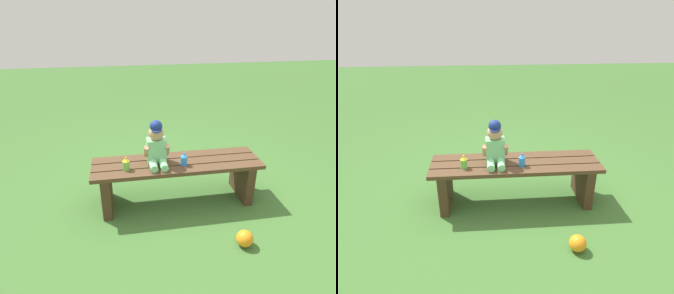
% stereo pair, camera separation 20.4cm
% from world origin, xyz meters
% --- Properties ---
extents(ground_plane, '(16.00, 16.00, 0.00)m').
position_xyz_m(ground_plane, '(0.00, 0.00, 0.00)').
color(ground_plane, '#3D6B2D').
extents(park_bench, '(1.55, 0.42, 0.42)m').
position_xyz_m(park_bench, '(0.00, 0.00, 0.29)').
color(park_bench, '#513823').
rests_on(park_bench, ground_plane).
extents(child_figure, '(0.23, 0.27, 0.40)m').
position_xyz_m(child_figure, '(-0.18, 0.01, 0.60)').
color(child_figure, '#7FCC8C').
rests_on(child_figure, park_bench).
extents(sippy_cup_left, '(0.06, 0.06, 0.12)m').
position_xyz_m(sippy_cup_left, '(-0.46, -0.07, 0.48)').
color(sippy_cup_left, '#66CC4C').
rests_on(sippy_cup_left, park_bench).
extents(sippy_cup_right, '(0.06, 0.06, 0.12)m').
position_xyz_m(sippy_cup_right, '(0.05, -0.07, 0.48)').
color(sippy_cup_right, '#338CE5').
rests_on(sippy_cup_right, park_bench).
extents(toy_ball, '(0.13, 0.13, 0.13)m').
position_xyz_m(toy_ball, '(0.41, -0.68, 0.07)').
color(toy_ball, orange).
rests_on(toy_ball, ground_plane).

